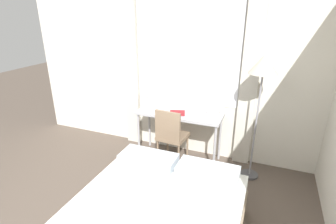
{
  "coord_description": "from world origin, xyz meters",
  "views": [
    {
      "loc": [
        1.33,
        -0.96,
        2.21
      ],
      "look_at": [
        0.12,
        2.07,
        0.92
      ],
      "focal_mm": 28.0,
      "sensor_mm": 36.0,
      "label": 1
    }
  ],
  "objects_px": {
    "desk_chair": "(171,134)",
    "book": "(177,113)",
    "desk": "(179,117)",
    "standing_lamp": "(263,73)",
    "telephone": "(213,112)"
  },
  "relations": [
    {
      "from": "desk_chair",
      "to": "book",
      "type": "relative_size",
      "value": 3.42
    },
    {
      "from": "desk",
      "to": "standing_lamp",
      "type": "relative_size",
      "value": 0.74
    },
    {
      "from": "desk",
      "to": "standing_lamp",
      "type": "xyz_separation_m",
      "value": [
        1.1,
        -0.09,
        0.79
      ]
    },
    {
      "from": "book",
      "to": "desk_chair",
      "type": "bearing_deg",
      "value": -103.08
    },
    {
      "from": "standing_lamp",
      "to": "book",
      "type": "xyz_separation_m",
      "value": [
        -1.11,
        0.03,
        -0.7
      ]
    },
    {
      "from": "desk",
      "to": "desk_chair",
      "type": "distance_m",
      "value": 0.3
    },
    {
      "from": "desk",
      "to": "standing_lamp",
      "type": "bearing_deg",
      "value": -4.52
    },
    {
      "from": "standing_lamp",
      "to": "book",
      "type": "bearing_deg",
      "value": 178.59
    },
    {
      "from": "telephone",
      "to": "book",
      "type": "height_order",
      "value": "telephone"
    },
    {
      "from": "telephone",
      "to": "book",
      "type": "xyz_separation_m",
      "value": [
        -0.51,
        -0.12,
        -0.04
      ]
    },
    {
      "from": "telephone",
      "to": "desk_chair",
      "type": "bearing_deg",
      "value": -152.32
    },
    {
      "from": "desk_chair",
      "to": "standing_lamp",
      "type": "height_order",
      "value": "standing_lamp"
    },
    {
      "from": "desk_chair",
      "to": "standing_lamp",
      "type": "bearing_deg",
      "value": 10.96
    },
    {
      "from": "desk_chair",
      "to": "telephone",
      "type": "bearing_deg",
      "value": 31.87
    },
    {
      "from": "telephone",
      "to": "desk",
      "type": "bearing_deg",
      "value": -172.7
    }
  ]
}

